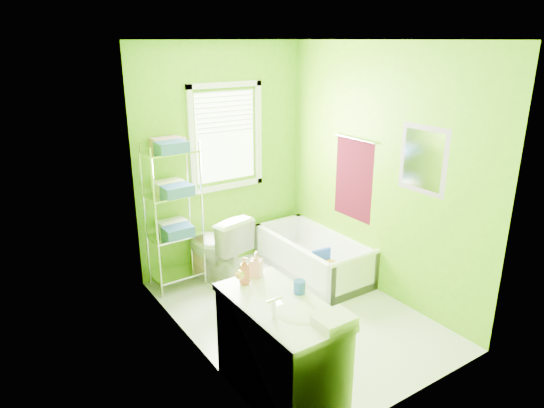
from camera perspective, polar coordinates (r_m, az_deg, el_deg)
ground at (r=4.98m, az=2.69°, el=-12.71°), size 2.90×2.90×0.00m
room_envelope at (r=4.38m, az=3.00°, el=4.81°), size 2.14×2.94×2.62m
window at (r=5.57m, az=-5.44°, el=8.50°), size 0.92×0.05×1.22m
door at (r=3.26m, az=-1.45°, el=-10.68°), size 0.09×0.80×2.00m
right_wall_decor at (r=5.09m, az=12.50°, el=3.76°), size 0.04×1.48×1.17m
bathtub at (r=5.71m, az=4.92°, el=-6.70°), size 0.68×1.46×0.47m
toilet at (r=5.45m, az=-6.60°, el=-5.09°), size 0.62×0.88×0.82m
vanity at (r=3.76m, az=1.04°, el=-16.53°), size 0.55×1.07×1.03m
wire_shelf_unit at (r=5.20m, az=-11.42°, el=0.52°), size 0.56×0.45×1.64m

